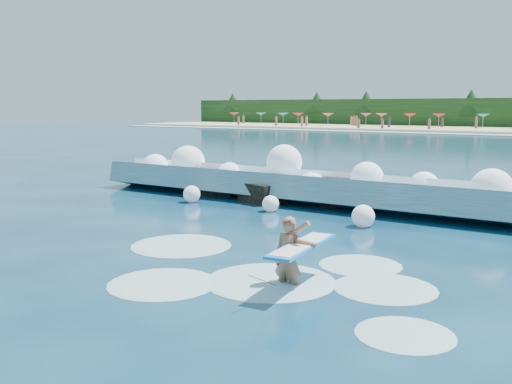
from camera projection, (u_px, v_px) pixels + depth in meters
ground at (169, 240)px, 15.47m from camera, size 200.00×200.00×0.00m
breaking_wave at (298, 187)px, 21.76m from camera, size 17.69×2.77×1.53m
rock_cluster at (266, 189)px, 22.43m from camera, size 8.02×3.06×1.21m
surfer_with_board at (291, 256)px, 11.40m from camera, size 0.99×2.90×1.71m
wave_spray at (284, 174)px, 21.82m from camera, size 15.55×4.31×2.17m
surf_foam at (254, 272)px, 12.46m from camera, size 9.00×5.66×0.14m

